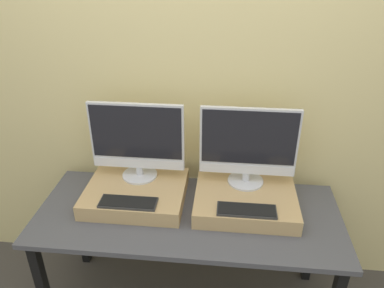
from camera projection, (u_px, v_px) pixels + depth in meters
The scene contains 8 objects.
wall_back at pixel (196, 84), 2.12m from camera, with size 8.00×0.04×2.60m.
workbench at pixel (188, 223), 2.07m from camera, with size 1.65×0.68×0.71m.
wooden_riser_left at pixel (136, 193), 2.12m from camera, with size 0.55×0.45×0.09m.
monitor_left at pixel (137, 140), 2.09m from camera, with size 0.53×0.20×0.46m.
keyboard_left at pixel (128, 202), 1.96m from camera, with size 0.30×0.11×0.01m.
wooden_riser_right at pixel (245, 200), 2.06m from camera, with size 0.55×0.45×0.09m.
monitor_right at pixel (248, 146), 2.03m from camera, with size 0.53×0.20×0.46m.
keyboard_right at pixel (247, 210), 1.90m from camera, with size 0.30×0.11×0.01m.
Camera 1 is at (0.19, -1.27, 2.00)m, focal length 35.00 mm.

